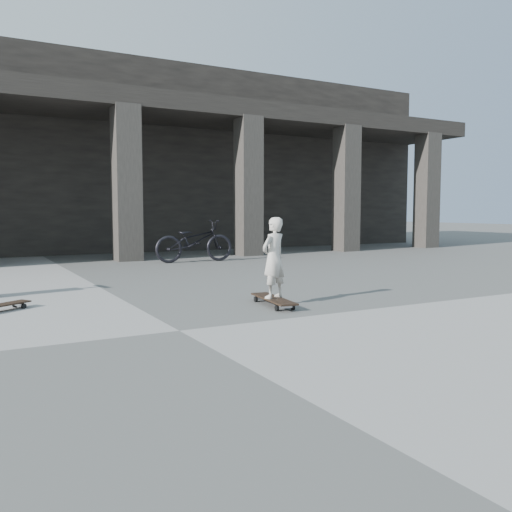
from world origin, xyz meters
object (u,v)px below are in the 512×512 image
bicycle (194,241)px  skateboard_spare (1,306)px  longboard (273,300)px  child (274,258)px

bicycle → skateboard_spare: bearing=140.0°
skateboard_spare → longboard: bearing=-56.1°
bicycle → child: bearing=170.2°
longboard → skateboard_spare: longboard is taller
longboard → child: size_ratio=1.01×
bicycle → longboard: bearing=170.2°
child → bicycle: child is taller
skateboard_spare → bicycle: bicycle is taller
child → longboard: bearing=-20.2°
skateboard_spare → bicycle: (4.78, 5.12, 0.46)m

